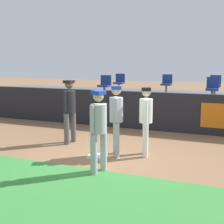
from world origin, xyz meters
The scene contains 14 objects.
ground_plane centered at (0.00, 0.00, 0.00)m, with size 60.00×60.00×0.00m, color #846042.
grass_foreground_strip centered at (0.00, -2.34, 0.00)m, with size 18.00×2.80×0.01m, color #388438.
first_base centered at (-0.26, -0.16, 0.04)m, with size 0.40×0.40×0.08m, color white.
player_fielder_home centered at (0.81, 0.49, 1.00)m, with size 0.40×0.57×1.73m.
player_runner_visitor centered at (0.20, -1.05, 1.03)m, with size 0.42×0.48×1.77m.
player_coach_visitor centered at (0.12, 0.19, 1.03)m, with size 0.44×0.47×1.78m.
player_umpire centered at (-1.57, 0.80, 1.07)m, with size 0.39×0.51×1.84m.
field_wall centered at (0.01, 3.40, 0.66)m, with size 18.00×0.26×1.33m.
bleacher_platform centered at (0.00, 5.97, 0.49)m, with size 18.00×4.80×0.97m, color #59595E.
seat_back_center centered at (0.04, 6.64, 1.45)m, with size 0.44×0.44×0.84m.
seat_front_right centered at (2.10, 4.84, 1.45)m, with size 0.44×0.44×0.84m.
seat_back_left centered at (-2.22, 6.64, 1.45)m, with size 0.45×0.44×0.84m.
seat_back_right centered at (2.09, 6.64, 1.45)m, with size 0.45×0.44×0.84m.
seat_front_left centered at (-2.19, 4.84, 1.45)m, with size 0.47×0.44×0.84m.
Camera 1 is at (2.78, -6.68, 2.35)m, focal length 47.97 mm.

